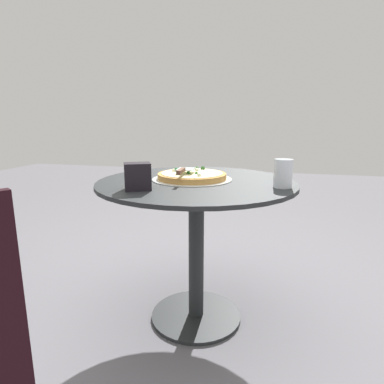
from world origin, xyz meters
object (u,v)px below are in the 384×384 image
(patio_table, at_px, (196,217))
(pizza_server, at_px, (183,170))
(napkin_dispenser, at_px, (138,176))
(pizza_on_tray, at_px, (192,176))
(drinking_cup, at_px, (283,173))

(patio_table, height_order, pizza_server, pizza_server)
(pizza_server, height_order, napkin_dispenser, napkin_dispenser)
(pizza_on_tray, xyz_separation_m, pizza_server, (0.07, -0.02, 0.04))
(drinking_cup, bearing_deg, pizza_on_tray, -101.86)
(pizza_server, bearing_deg, drinking_cup, 88.13)
(patio_table, bearing_deg, napkin_dispenser, -36.14)
(pizza_on_tray, bearing_deg, patio_table, 46.65)
(patio_table, xyz_separation_m, pizza_server, (0.05, -0.05, 0.24))
(patio_table, distance_m, pizza_on_tray, 0.20)
(pizza_server, bearing_deg, napkin_dispenser, -33.06)
(pizza_on_tray, height_order, pizza_server, pizza_server)
(drinking_cup, xyz_separation_m, napkin_dispenser, (0.20, -0.59, -0.00))
(patio_table, height_order, pizza_on_tray, pizza_on_tray)
(pizza_on_tray, bearing_deg, napkin_dispenser, -29.34)
(pizza_on_tray, distance_m, pizza_server, 0.09)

